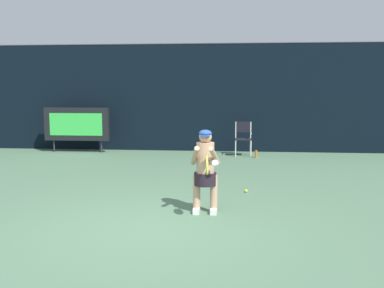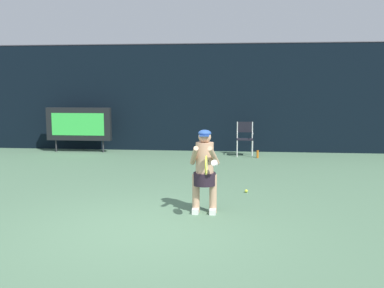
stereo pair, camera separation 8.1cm
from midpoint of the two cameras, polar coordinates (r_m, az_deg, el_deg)
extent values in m
cube|color=#517557|center=(6.91, -5.95, -11.10)|extent=(18.00, 22.00, 0.02)
cube|color=black|center=(14.98, 0.68, 5.96)|extent=(18.00, 0.12, 3.60)
cylinder|color=#38383D|center=(15.04, 0.69, 12.95)|extent=(18.00, 0.05, 0.05)
cube|color=black|center=(15.19, -14.41, 2.54)|extent=(2.20, 0.20, 1.10)
cube|color=#3CD24E|center=(15.09, -14.55, 2.50)|extent=(1.80, 0.01, 0.75)
cylinder|color=#2D2D33|center=(15.57, -17.17, -0.22)|extent=(0.05, 0.05, 0.40)
cylinder|color=#2D2D33|center=(15.00, -11.36, -0.31)|extent=(0.05, 0.05, 0.40)
cylinder|color=white|center=(13.81, 6.07, -0.61)|extent=(0.04, 0.04, 0.52)
cylinder|color=white|center=(13.82, 8.06, -0.64)|extent=(0.04, 0.04, 0.52)
cylinder|color=white|center=(14.21, 6.07, -0.39)|extent=(0.04, 0.04, 0.52)
cylinder|color=white|center=(14.22, 8.00, -0.41)|extent=(0.04, 0.04, 0.52)
cube|color=black|center=(13.98, 7.07, 0.61)|extent=(0.52, 0.44, 0.03)
cylinder|color=white|center=(14.15, 6.10, 1.78)|extent=(0.04, 0.04, 0.56)
cylinder|color=white|center=(14.16, 8.04, 1.75)|extent=(0.04, 0.04, 0.56)
cube|color=black|center=(14.14, 7.08, 2.21)|extent=(0.48, 0.02, 0.34)
cylinder|color=white|center=(13.96, 6.10, 1.45)|extent=(0.04, 0.44, 0.04)
cylinder|color=white|center=(13.97, 8.06, 1.43)|extent=(0.04, 0.44, 0.04)
cylinder|color=orange|center=(13.71, 8.72, -1.31)|extent=(0.07, 0.07, 0.24)
cylinder|color=black|center=(13.69, 8.73, -0.76)|extent=(0.03, 0.03, 0.03)
cube|color=white|center=(7.71, 0.79, -8.65)|extent=(0.11, 0.26, 0.09)
cube|color=white|center=(7.69, 3.04, -8.70)|extent=(0.11, 0.26, 0.09)
cylinder|color=tan|center=(7.68, 0.82, -6.44)|extent=(0.13, 0.13, 0.68)
cylinder|color=tan|center=(7.66, 3.07, -6.49)|extent=(0.13, 0.13, 0.68)
cylinder|color=black|center=(7.61, 1.96, -4.56)|extent=(0.39, 0.39, 0.22)
cylinder|color=tan|center=(7.55, 1.97, -1.91)|extent=(0.31, 0.31, 0.56)
sphere|color=tan|center=(7.50, 1.98, 0.95)|extent=(0.22, 0.22, 0.22)
ellipsoid|color=#284C93|center=(7.49, 1.98, 1.41)|extent=(0.22, 0.22, 0.12)
cube|color=#284C93|center=(7.40, 1.93, 1.08)|extent=(0.17, 0.12, 0.02)
cylinder|color=tan|center=(7.39, 0.60, -1.53)|extent=(0.20, 0.47, 0.38)
cylinder|color=tan|center=(7.36, 3.16, -1.57)|extent=(0.20, 0.47, 0.38)
cylinder|color=white|center=(7.26, 3.27, -2.53)|extent=(0.13, 0.13, 0.12)
cylinder|color=black|center=(7.31, 2.36, -2.36)|extent=(0.03, 0.28, 0.03)
torus|color=yellow|center=(7.01, 2.20, -2.79)|extent=(0.02, 0.31, 0.31)
ellipsoid|color=silver|center=(7.01, 2.20, -2.79)|extent=(0.01, 0.26, 0.26)
sphere|color=#CCDB3D|center=(9.22, 7.34, -6.10)|extent=(0.07, 0.07, 0.07)
camera|label=1|loc=(0.04, -89.69, 0.04)|focal=40.87mm
camera|label=2|loc=(0.04, 90.31, -0.04)|focal=40.87mm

